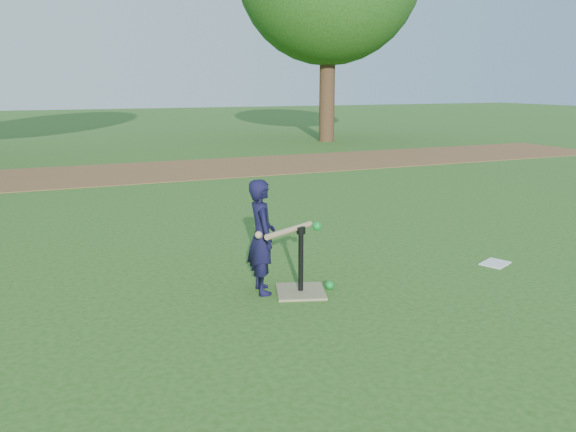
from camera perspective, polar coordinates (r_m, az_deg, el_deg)
name	(u,v)px	position (r m, az deg, el deg)	size (l,w,h in m)	color
ground	(275,283)	(5.37, -1.32, -6.85)	(80.00, 80.00, 0.00)	#285116
dirt_strip	(149,172)	(12.47, -13.98, 4.41)	(24.00, 3.00, 0.01)	brown
child	(262,237)	(5.01, -2.69, -2.11)	(0.38, 0.25, 1.04)	black
wiffle_ball_ground	(330,285)	(5.22, 4.25, -7.01)	(0.08, 0.08, 0.08)	#0C8428
clipboard	(495,263)	(6.32, 20.29, -4.53)	(0.30, 0.23, 0.01)	silver
batting_tee	(301,281)	(5.10, 1.30, -6.63)	(0.54, 0.54, 0.61)	#867C55
swing_action	(292,230)	(4.90, 0.42, -1.42)	(0.63, 0.33, 0.09)	tan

